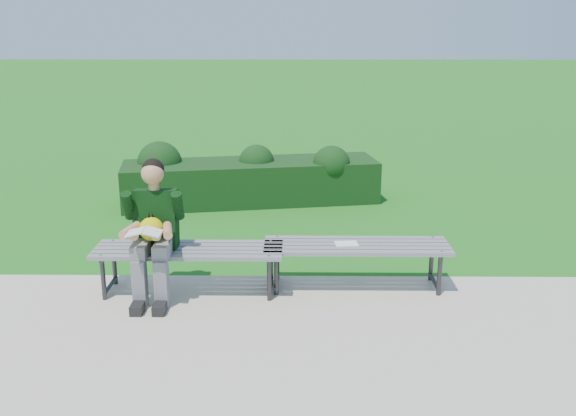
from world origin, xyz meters
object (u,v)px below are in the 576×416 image
at_px(bench_left, 189,253).
at_px(paper_sheet, 346,244).
at_px(seated_boy, 153,227).
at_px(hedge, 247,178).
at_px(bench_right, 356,249).

bearing_deg(bench_left, paper_sheet, 5.13).
bearing_deg(seated_boy, hedge, 79.90).
xyz_separation_m(bench_right, seated_boy, (-1.92, -0.23, 0.30)).
bearing_deg(hedge, seated_boy, -100.10).
distance_m(hedge, bench_left, 3.35).
height_order(hedge, paper_sheet, hedge).
bearing_deg(seated_boy, bench_right, 6.80).
distance_m(hedge, seated_boy, 3.50).
xyz_separation_m(hedge, seated_boy, (-0.61, -3.43, 0.35)).
height_order(bench_right, seated_boy, seated_boy).
distance_m(bench_left, paper_sheet, 1.53).
bearing_deg(bench_left, hedge, 84.67).
relative_size(hedge, bench_right, 2.09).
relative_size(seated_boy, paper_sheet, 5.59).
height_order(bench_left, paper_sheet, bench_left).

